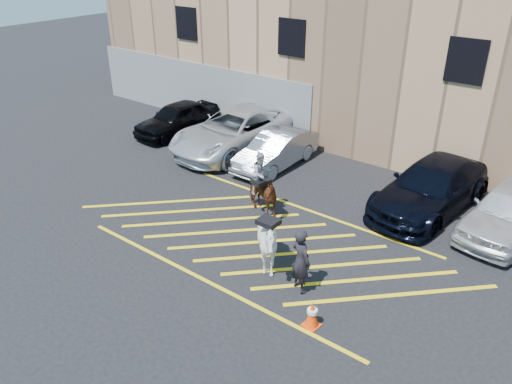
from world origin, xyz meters
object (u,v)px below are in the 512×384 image
Objects in this scene: traffic_cone at (312,314)px; car_white_suv at (511,210)px; car_black_suv at (177,118)px; car_white_pickup at (236,131)px; saddled_white at (268,243)px; car_silver_sedan at (276,150)px; car_blue_suv at (432,187)px; handler at (301,261)px; mounted_bay at (261,189)px.

car_white_suv is at bearing 70.29° from traffic_cone.
traffic_cone is at bearing -28.11° from car_black_suv.
traffic_cone is at bearing -37.70° from car_white_pickup.
car_white_suv is at bearing 52.22° from saddled_white.
saddled_white is at bearing -41.27° from car_white_pickup.
car_black_suv is at bearing -174.49° from car_white_pickup.
saddled_white reaches higher than car_silver_sedan.
car_blue_suv is (6.18, 0.35, 0.12)m from car_silver_sedan.
car_black_suv is 0.77× the size of car_blue_suv.
saddled_white is (9.74, -6.15, 0.15)m from car_black_suv.
handler is at bearing -112.27° from car_white_suv.
car_blue_suv reaches higher than car_black_suv.
car_black_suv is 5.84m from car_silver_sedan.
car_black_suv is 11.52m from saddled_white.
car_white_suv is at bearing 1.64° from car_silver_sedan.
traffic_cone is at bearing -83.56° from car_blue_suv.
car_white_suv is at bearing 3.05° from car_white_pickup.
car_blue_suv is 7.40m from traffic_cone.
car_black_suv is at bearing 147.73° from saddled_white.
car_silver_sedan is 8.68m from car_white_suv.
car_black_suv is at bearing 154.26° from mounted_bay.
saddled_white reaches higher than car_black_suv.
mounted_bay reaches higher than handler.
car_silver_sedan is 1.91× the size of mounted_bay.
handler is (5.07, -6.05, 0.22)m from car_silver_sedan.
car_blue_suv is 3.17× the size of saddled_white.
handler is at bearing -37.16° from car_white_pickup.
handler is 1.03× the size of saddled_white.
traffic_cone is at bearing -40.51° from mounted_bay.
car_white_pickup reaches higher than traffic_cone.
car_white_pickup is 1.50× the size of car_silver_sedan.
mounted_bay is 3.01× the size of traffic_cone.
saddled_white reaches higher than car_white_pickup.
car_white_pickup is (3.45, 0.11, 0.14)m from car_black_suv.
handler reaches higher than car_black_suv.
saddled_white reaches higher than car_blue_suv.
saddled_white is at bearing -49.75° from mounted_bay.
mounted_bay reaches higher than car_silver_sedan.
car_black_suv is 13.97m from traffic_cone.
saddled_white reaches higher than car_white_suv.
car_black_suv is at bearing -172.58° from car_white_suv.
car_white_pickup is at bearing 137.85° from mounted_bay.
car_blue_suv reaches higher than traffic_cone.
car_white_pickup is 3.46× the size of handler.
saddled_white is (3.91, -5.88, 0.20)m from car_silver_sedan.
handler is 1.50m from traffic_cone.
handler reaches higher than car_blue_suv.
car_silver_sedan is at bearing -5.50° from car_white_pickup.
handler reaches higher than traffic_cone.
handler reaches higher than car_silver_sedan.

